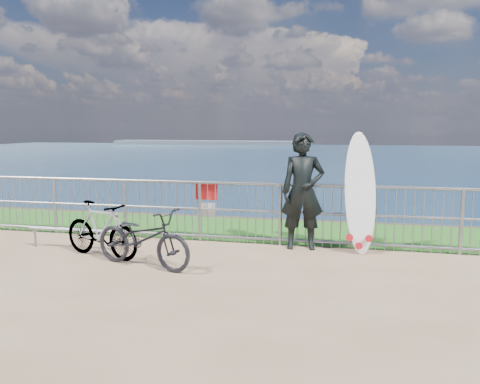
% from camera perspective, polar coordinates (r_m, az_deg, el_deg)
% --- Properties ---
extents(grass_strip, '(120.00, 120.00, 0.00)m').
position_cam_1_polar(grass_strip, '(9.71, -0.12, -4.52)').
color(grass_strip, '#205E1A').
rests_on(grass_strip, ground).
extents(seascape, '(260.00, 260.00, 5.00)m').
position_cam_1_polar(seascape, '(160.82, -4.33, 5.83)').
color(seascape, brown).
rests_on(seascape, ground).
extents(railing, '(10.06, 0.10, 1.13)m').
position_cam_1_polar(railing, '(8.54, -1.62, -2.36)').
color(railing, gray).
rests_on(railing, ground).
extents(surfer, '(0.80, 0.59, 2.01)m').
position_cam_1_polar(surfer, '(8.11, 7.66, 0.07)').
color(surfer, black).
rests_on(surfer, ground).
extents(surfboard, '(0.64, 0.60, 2.05)m').
position_cam_1_polar(surfboard, '(8.09, 14.44, -0.60)').
color(surfboard, white).
rests_on(surfboard, ground).
extents(bicycle_near, '(1.82, 1.04, 0.90)m').
position_cam_1_polar(bicycle_near, '(7.23, -11.77, -5.49)').
color(bicycle_near, black).
rests_on(bicycle_near, ground).
extents(bicycle_far, '(1.59, 0.86, 0.92)m').
position_cam_1_polar(bicycle_far, '(7.92, -16.58, -4.41)').
color(bicycle_far, black).
rests_on(bicycle_far, ground).
extents(bike_rack, '(1.73, 0.05, 0.36)m').
position_cam_1_polar(bike_rack, '(8.62, -19.61, -4.65)').
color(bike_rack, gray).
rests_on(bike_rack, ground).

